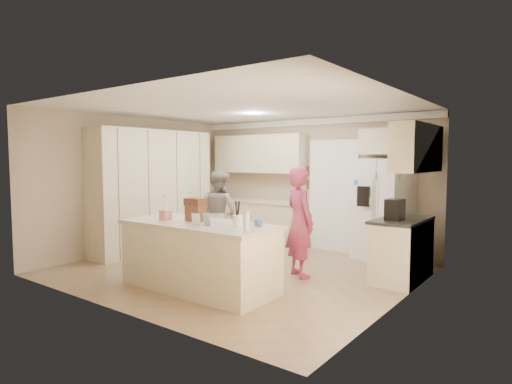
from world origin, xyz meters
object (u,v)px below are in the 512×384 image
Objects in this scene: refrigerator at (383,210)px; island_base at (199,257)px; utensil_crock at (238,221)px; tissue_box at (166,215)px; coffee_maker at (395,209)px; dollhouse_body at (196,213)px; teen_boy at (219,213)px; teen_girl at (300,222)px.

refrigerator is 0.82× the size of island_base.
utensil_crock reaches higher than tissue_box.
coffee_maker is 1.15× the size of dollhouse_body.
teen_boy is (-0.58, 1.79, -0.20)m from tissue_box.
tissue_box is (-1.20, -0.15, -0.00)m from utensil_crock.
dollhouse_body reaches higher than tissue_box.
dollhouse_body is 1.88m from teen_boy.
tissue_box is 1.89m from teen_boy.
dollhouse_body is 0.16× the size of teen_boy.
teen_girl is (0.12, 1.34, -0.16)m from utensil_crock.
tissue_box is 0.45m from dollhouse_body.
utensil_crock reaches higher than island_base.
coffee_maker is 1.40m from teen_girl.
refrigerator is 1.08× the size of teen_girl.
coffee_maker is at bearing -48.58° from refrigerator.
dollhouse_body reaches higher than island_base.
refrigerator is at bearing -144.63° from teen_boy.
island_base is 0.62m from dollhouse_body.
utensil_crock is (0.65, 0.05, 0.56)m from island_base.
teen_girl reaches higher than utensil_crock.
teen_girl is at bearing 48.39° from tissue_box.
coffee_maker is 3.20m from teen_boy.
coffee_maker is 3.28m from tissue_box.
coffee_maker is at bearing 52.88° from utensil_crock.
utensil_crock is 0.58× the size of dollhouse_body.
utensil_crock is 0.09× the size of teen_girl.
teen_boy is at bearing -134.79° from refrigerator.
coffee_maker is 0.14× the size of island_base.
utensil_crock is 1.07× the size of tissue_box.
refrigerator is 3.45m from dollhouse_body.
coffee_maker is 2.87m from island_base.
utensil_crock is at bearing -3.58° from dollhouse_body.
island_base is at bearing 91.01° from teen_girl.
teen_girl is (-0.64, -1.79, -0.06)m from refrigerator.
dollhouse_body is at bearing -140.71° from coffee_maker.
utensil_crock is (-0.76, -3.13, 0.10)m from refrigerator.
island_base is 1.32× the size of teen_girl.
tissue_box is at bearing -169.70° from island_base.
refrigerator is 1.90m from teen_girl.
island_base is (-1.41, -3.18, -0.46)m from refrigerator.
refrigerator reaches higher than utensil_crock.
coffee_maker reaches higher than dollhouse_body.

